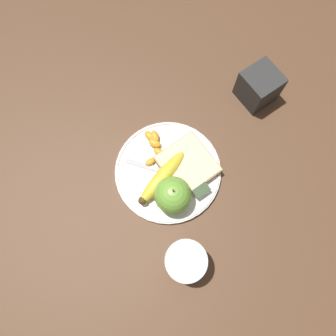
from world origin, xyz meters
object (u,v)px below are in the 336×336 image
plate (168,171)px  jam_packet (198,187)px  bread_slice (188,165)px  condiment_caddy (259,86)px  juice_glass (185,261)px  apple (173,195)px  banana (162,178)px  fork (165,172)px

plate → jam_packet: 0.08m
bread_slice → condiment_caddy: size_ratio=1.39×
juice_glass → apple: 0.14m
apple → bread_slice: 0.09m
banana → juice_glass: bearing=159.8°
apple → condiment_caddy: size_ratio=1.06×
fork → jam_packet: 0.08m
apple → bread_slice: bearing=-58.9°
banana → fork: (0.01, -0.02, -0.02)m
banana → jam_packet: 0.08m
plate → banana: 0.03m
bread_slice → jam_packet: same height
fork → jam_packet: jam_packet is taller
juice_glass → condiment_caddy: 0.45m
plate → apple: apple is taller
banana → apple: bearing=172.4°
juice_glass → jam_packet: bearing=-46.6°
apple → fork: apple is taller
bread_slice → juice_glass: bearing=142.3°
fork → jam_packet: (-0.07, -0.04, 0.01)m
jam_packet → condiment_caddy: (0.11, -0.26, 0.02)m
apple → banana: size_ratio=0.58×
banana → plate: bearing=-66.1°
plate → juice_glass: bearing=154.7°
apple → condiment_caddy: apple is taller
fork → jam_packet: size_ratio=3.07×
banana → jam_packet: bearing=-139.2°
plate → condiment_caddy: 0.30m
plate → apple: 0.08m
fork → plate: bearing=42.8°
apple → jam_packet: (-0.01, -0.06, -0.03)m
condiment_caddy → apple: bearing=107.2°
apple → condiment_caddy: (0.10, -0.33, -0.01)m
plate → banana: size_ratio=1.58×
plate → bread_slice: 0.05m
plate → banana: banana is taller
banana → bread_slice: (-0.01, -0.07, -0.01)m
banana → condiment_caddy: (0.05, -0.32, 0.01)m
fork → condiment_caddy: bearing=58.8°
juice_glass → fork: 0.21m
banana → condiment_caddy: size_ratio=1.83×
apple → condiment_caddy: bearing=-72.8°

